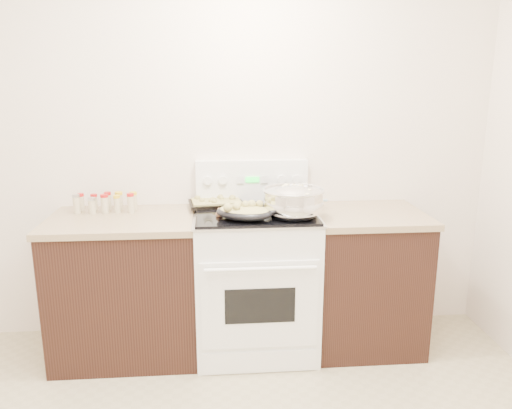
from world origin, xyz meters
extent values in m
cube|color=silver|center=(0.00, 1.77, 1.35)|extent=(4.00, 0.05, 2.70)
cube|color=black|center=(-0.48, 1.43, 0.44)|extent=(0.90, 0.64, 0.88)
cube|color=brown|center=(-0.48, 1.43, 0.90)|extent=(0.93, 0.67, 0.04)
cube|color=black|center=(1.08, 1.43, 0.44)|extent=(0.70, 0.64, 0.88)
cube|color=brown|center=(1.08, 1.43, 0.90)|extent=(0.73, 0.67, 0.04)
cube|color=white|center=(0.35, 1.42, 0.46)|extent=(0.76, 0.66, 0.92)
cube|color=white|center=(0.35, 1.08, 0.45)|extent=(0.70, 0.01, 0.55)
cube|color=black|center=(0.35, 1.08, 0.46)|extent=(0.42, 0.01, 0.22)
cylinder|color=white|center=(0.35, 1.04, 0.70)|extent=(0.65, 0.02, 0.02)
cube|color=white|center=(0.35, 1.09, 0.08)|extent=(0.70, 0.01, 0.14)
cube|color=silver|center=(0.35, 1.42, 0.93)|extent=(0.78, 0.68, 0.01)
cube|color=black|center=(0.35, 1.42, 0.94)|extent=(0.74, 0.64, 0.01)
cube|color=white|center=(0.35, 1.72, 1.08)|extent=(0.76, 0.07, 0.28)
cylinder|color=white|center=(0.05, 1.67, 1.10)|extent=(0.06, 0.02, 0.06)
cylinder|color=white|center=(0.15, 1.67, 1.10)|extent=(0.06, 0.02, 0.06)
cylinder|color=white|center=(0.55, 1.67, 1.10)|extent=(0.06, 0.02, 0.06)
cylinder|color=white|center=(0.65, 1.67, 1.10)|extent=(0.06, 0.02, 0.06)
cube|color=#19E533|center=(0.35, 1.67, 1.10)|extent=(0.09, 0.00, 0.04)
cube|color=silver|center=(0.27, 1.67, 1.10)|extent=(0.05, 0.00, 0.05)
cube|color=silver|center=(0.43, 1.67, 1.10)|extent=(0.05, 0.00, 0.05)
ellipsoid|color=silver|center=(0.57, 1.29, 1.02)|extent=(0.44, 0.44, 0.22)
cylinder|color=silver|center=(0.57, 1.29, 0.95)|extent=(0.20, 0.20, 0.01)
torus|color=silver|center=(0.57, 1.29, 1.11)|extent=(0.38, 0.38, 0.02)
cylinder|color=silver|center=(0.57, 1.29, 1.04)|extent=(0.36, 0.36, 0.12)
cylinder|color=brown|center=(0.57, 1.29, 1.10)|extent=(0.33, 0.33, 0.00)
cube|color=beige|center=(0.56, 1.30, 1.10)|extent=(0.03, 0.03, 0.02)
cube|color=beige|center=(0.53, 1.36, 1.10)|extent=(0.04, 0.04, 0.03)
cube|color=beige|center=(0.54, 1.27, 1.10)|extent=(0.04, 0.04, 0.03)
cube|color=beige|center=(0.55, 1.42, 1.10)|extent=(0.04, 0.04, 0.03)
cube|color=beige|center=(0.60, 1.39, 1.10)|extent=(0.04, 0.04, 0.02)
cube|color=beige|center=(0.63, 1.16, 1.10)|extent=(0.03, 0.03, 0.02)
cube|color=beige|center=(0.59, 1.41, 1.10)|extent=(0.04, 0.04, 0.02)
cube|color=beige|center=(0.65, 1.26, 1.10)|extent=(0.05, 0.05, 0.03)
cube|color=beige|center=(0.50, 1.32, 1.10)|extent=(0.03, 0.03, 0.03)
cube|color=beige|center=(0.63, 1.39, 1.10)|extent=(0.04, 0.04, 0.03)
ellipsoid|color=black|center=(0.27, 1.24, 0.98)|extent=(0.41, 0.36, 0.08)
ellipsoid|color=tan|center=(0.27, 1.24, 1.00)|extent=(0.37, 0.32, 0.06)
sphere|color=tan|center=(0.22, 1.21, 1.03)|extent=(0.05, 0.05, 0.05)
sphere|color=tan|center=(0.36, 1.26, 1.03)|extent=(0.04, 0.04, 0.04)
sphere|color=tan|center=(0.17, 1.19, 1.03)|extent=(0.05, 0.05, 0.05)
sphere|color=tan|center=(0.31, 1.25, 1.03)|extent=(0.06, 0.06, 0.06)
sphere|color=tan|center=(0.28, 1.27, 1.03)|extent=(0.04, 0.04, 0.04)
sphere|color=tan|center=(0.23, 1.24, 1.03)|extent=(0.05, 0.05, 0.05)
sphere|color=tan|center=(0.22, 1.19, 1.03)|extent=(0.04, 0.04, 0.04)
sphere|color=tan|center=(0.28, 1.23, 1.03)|extent=(0.04, 0.04, 0.04)
cube|color=black|center=(0.10, 1.61, 0.95)|extent=(0.38, 0.29, 0.02)
cube|color=tan|center=(0.10, 1.61, 0.97)|extent=(0.34, 0.25, 0.02)
sphere|color=tan|center=(0.21, 1.64, 0.98)|extent=(0.05, 0.05, 0.05)
sphere|color=tan|center=(0.08, 1.62, 0.98)|extent=(0.03, 0.03, 0.03)
sphere|color=tan|center=(0.14, 1.64, 0.98)|extent=(0.03, 0.03, 0.03)
sphere|color=tan|center=(0.01, 1.59, 0.98)|extent=(0.04, 0.04, 0.04)
sphere|color=tan|center=(-0.02, 1.66, 0.98)|extent=(0.04, 0.04, 0.04)
sphere|color=tan|center=(0.13, 1.68, 0.98)|extent=(0.03, 0.03, 0.03)
sphere|color=tan|center=(0.13, 1.67, 0.98)|extent=(0.04, 0.04, 0.04)
sphere|color=tan|center=(0.07, 1.58, 0.98)|extent=(0.03, 0.03, 0.03)
sphere|color=tan|center=(0.09, 1.55, 0.98)|extent=(0.03, 0.03, 0.03)
sphere|color=tan|center=(-0.03, 1.67, 0.98)|extent=(0.04, 0.04, 0.04)
cylinder|color=#A7704C|center=(0.20, 1.39, 0.95)|extent=(0.18, 0.16, 0.01)
sphere|color=#A7704C|center=(0.12, 1.32, 0.96)|extent=(0.04, 0.04, 0.04)
sphere|color=#94C3DD|center=(0.67, 1.38, 0.97)|extent=(0.08, 0.08, 0.08)
cylinder|color=#94C3DD|center=(0.75, 1.46, 1.00)|extent=(0.19, 0.20, 0.07)
cylinder|color=#BFB28C|center=(-0.78, 1.62, 0.97)|extent=(0.04, 0.04, 0.10)
cylinder|color=#B21414|center=(-0.78, 1.62, 1.03)|extent=(0.04, 0.04, 0.02)
cylinder|color=#BFB28C|center=(-0.70, 1.64, 0.96)|extent=(0.04, 0.04, 0.09)
cylinder|color=#B21414|center=(-0.70, 1.64, 1.02)|extent=(0.04, 0.04, 0.02)
cylinder|color=#BFB28C|center=(-0.61, 1.63, 0.97)|extent=(0.04, 0.04, 0.10)
cylinder|color=#B21414|center=(-0.61, 1.63, 1.03)|extent=(0.04, 0.04, 0.02)
cylinder|color=#BFB28C|center=(-0.53, 1.63, 0.97)|extent=(0.05, 0.05, 0.10)
cylinder|color=gold|center=(-0.53, 1.63, 1.03)|extent=(0.05, 0.05, 0.02)
cylinder|color=#BFB28C|center=(-0.44, 1.62, 0.97)|extent=(0.04, 0.04, 0.10)
cylinder|color=gold|center=(-0.44, 1.62, 1.03)|extent=(0.05, 0.05, 0.02)
cylinder|color=#BFB28C|center=(-0.79, 1.55, 0.97)|extent=(0.04, 0.04, 0.11)
cylinder|color=#B2B2B7|center=(-0.79, 1.55, 1.04)|extent=(0.05, 0.05, 0.02)
cylinder|color=#BFB28C|center=(-0.69, 1.53, 0.96)|extent=(0.05, 0.05, 0.09)
cylinder|color=#B2B2B7|center=(-0.69, 1.53, 1.02)|extent=(0.05, 0.05, 0.02)
cylinder|color=#BFB28C|center=(-0.61, 1.54, 0.97)|extent=(0.05, 0.05, 0.10)
cylinder|color=#B21414|center=(-0.61, 1.54, 1.03)|extent=(0.05, 0.05, 0.02)
cylinder|color=#BFB28C|center=(-0.53, 1.55, 0.97)|extent=(0.04, 0.04, 0.10)
cylinder|color=gold|center=(-0.53, 1.55, 1.03)|extent=(0.04, 0.04, 0.02)
cylinder|color=#BFB28C|center=(-0.44, 1.54, 0.97)|extent=(0.04, 0.04, 0.11)
cylinder|color=#B21414|center=(-0.44, 1.54, 1.04)|extent=(0.05, 0.05, 0.02)
camera|label=1|loc=(0.10, -1.62, 1.75)|focal=35.00mm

